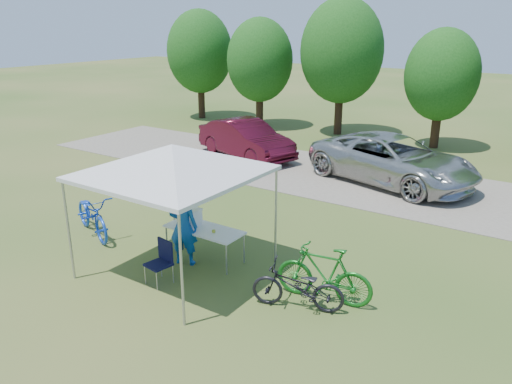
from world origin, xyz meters
TOP-DOWN VIEW (x-y plane):
  - ground at (0.00, 0.00)m, footprint 100.00×100.00m
  - gravel_strip at (0.00, 8.00)m, footprint 24.00×5.00m
  - canopy at (0.00, 0.00)m, footprint 4.53×4.53m
  - treeline at (-0.29, 14.05)m, footprint 24.89×4.28m
  - folding_table at (0.16, 0.69)m, footprint 1.78×0.74m
  - folding_chair at (0.10, -0.57)m, footprint 0.51×0.53m
  - cooler at (-0.26, 0.69)m, footprint 0.52×0.36m
  - ice_cream_cup at (0.47, 0.64)m, footprint 0.07×0.07m
  - cyclist at (-0.07, 0.29)m, footprint 0.73×0.60m
  - bike_blue at (-2.97, 0.19)m, footprint 2.16×1.39m
  - bike_green at (3.13, 0.58)m, footprint 1.92×0.81m
  - bike_dark at (2.87, 0.05)m, footprint 1.80×1.12m
  - minivan at (1.68, 8.37)m, footprint 6.02×3.94m
  - sedan at (-4.10, 8.36)m, footprint 4.62×2.74m

SIDE VIEW (x-z plane):
  - ground at x=0.00m, z-range 0.00..0.00m
  - gravel_strip at x=0.00m, z-range 0.00..0.02m
  - bike_dark at x=2.87m, z-range 0.00..0.89m
  - folding_chair at x=0.10m, z-range 0.08..0.96m
  - bike_blue at x=-2.97m, z-range 0.00..1.07m
  - bike_green at x=3.13m, z-range 0.00..1.12m
  - folding_table at x=0.16m, z-range 0.32..1.05m
  - sedan at x=-4.10m, z-range 0.02..1.46m
  - ice_cream_cup at x=0.47m, z-range 0.73..0.79m
  - minivan at x=1.68m, z-range 0.02..1.56m
  - cyclist at x=-0.07m, z-range 0.00..1.73m
  - cooler at x=-0.26m, z-range 0.73..1.11m
  - canopy at x=0.00m, z-range 1.15..4.15m
  - treeline at x=-0.29m, z-range 0.38..6.68m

